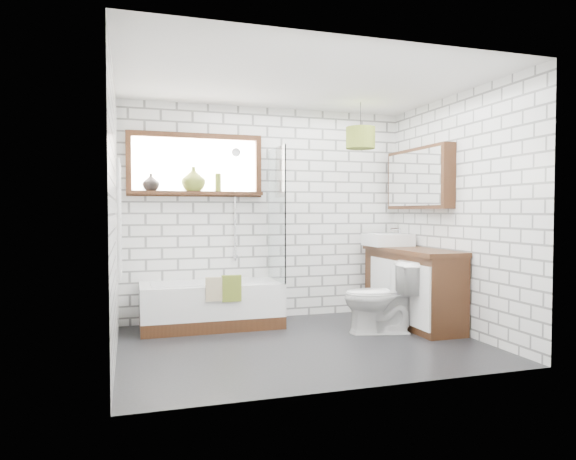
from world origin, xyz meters
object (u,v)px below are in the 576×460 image
object	(u,v)px
vanity	(412,286)
basin	(388,240)
bathtub	(211,305)
toilet	(380,297)
pendant	(361,138)

from	to	relation	value
vanity	basin	xyz separation A→B (m)	(-0.06, 0.46, 0.50)
bathtub	toilet	bearing A→B (deg)	-25.43
basin	pendant	world-z (taller)	pendant
bathtub	vanity	xyz separation A→B (m)	(2.18, -0.51, 0.18)
pendant	toilet	bearing A→B (deg)	-90.39
pendant	basin	bearing A→B (deg)	26.08
vanity	toilet	bearing A→B (deg)	-153.23
toilet	pendant	size ratio (longest dim) A/B	2.30
bathtub	vanity	bearing A→B (deg)	-13.09
toilet	basin	bearing A→B (deg)	160.85
toilet	bathtub	bearing A→B (deg)	-101.15
toilet	pendant	distance (m)	1.79
vanity	toilet	size ratio (longest dim) A/B	2.00
bathtub	pendant	distance (m)	2.50
toilet	vanity	bearing A→B (deg)	131.05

